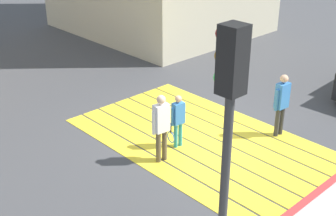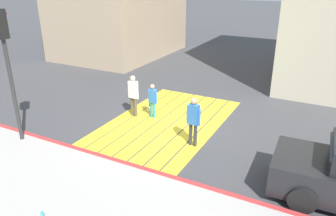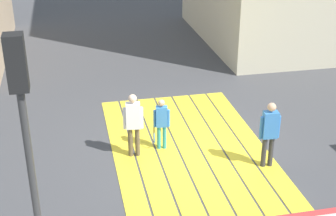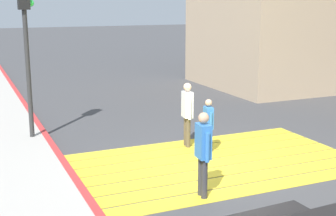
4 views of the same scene
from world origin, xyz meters
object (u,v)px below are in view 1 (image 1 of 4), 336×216
traffic_light_corner (227,121)px  pedestrian_adult_trailing (282,101)px  pedestrian_adult_lead (161,124)px  pedestrian_child_with_racket (178,118)px

traffic_light_corner → pedestrian_adult_trailing: bearing=-64.9°
pedestrian_adult_trailing → pedestrian_adult_lead: bearing=69.4°
traffic_light_corner → pedestrian_adult_lead: size_ratio=2.59×
pedestrian_adult_trailing → pedestrian_child_with_racket: bearing=59.6°
traffic_light_corner → pedestrian_adult_trailing: (2.38, -5.07, -2.08)m
traffic_light_corner → pedestrian_child_with_racket: traffic_light_corner is taller
traffic_light_corner → pedestrian_adult_lead: bearing=-30.9°
pedestrian_adult_trailing → pedestrian_child_with_racket: (1.33, 2.26, -0.19)m
pedestrian_adult_lead → pedestrian_adult_trailing: pedestrian_adult_trailing is taller
pedestrian_adult_lead → pedestrian_child_with_racket: (0.21, -0.72, -0.19)m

